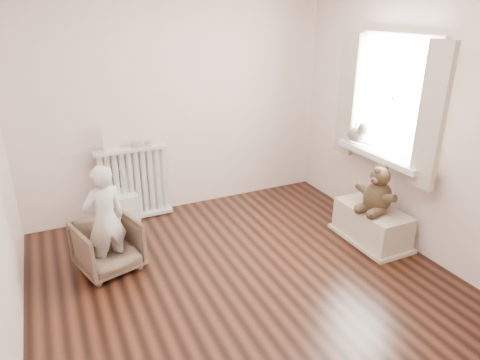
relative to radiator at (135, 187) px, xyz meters
name	(u,v)px	position (x,y,z in m)	size (l,w,h in m)	color
floor	(246,283)	(0.59, -1.68, -0.39)	(3.60, 3.60, 0.01)	black
back_wall	(178,101)	(0.59, 0.12, 0.91)	(3.60, 0.02, 2.60)	white
front_wall	(432,257)	(0.59, -3.48, 0.91)	(3.60, 0.02, 2.60)	white
right_wall	(419,119)	(2.39, -1.68, 0.91)	(0.02, 3.60, 2.60)	white
window	(394,98)	(2.35, -1.38, 1.06)	(0.03, 0.90, 1.10)	white
window_sill	(380,155)	(2.26, -1.38, 0.48)	(0.22, 1.10, 0.06)	silver
curtain_left	(432,118)	(2.24, -1.95, 1.00)	(0.06, 0.26, 1.30)	beige
curtain_right	(348,95)	(2.24, -0.81, 1.00)	(0.06, 0.26, 1.30)	beige
radiator	(135,187)	(0.00, 0.00, 0.00)	(0.81, 0.15, 0.85)	silver
paper_doll	(111,138)	(-0.20, 0.00, 0.60)	(0.16, 0.01, 0.27)	beige
tin_a	(136,144)	(0.06, 0.00, 0.50)	(0.11, 0.11, 0.06)	#A59E8C
tin_b	(148,144)	(0.20, 0.00, 0.49)	(0.09, 0.09, 0.05)	#A59E8C
toy_vanity	(119,200)	(-0.20, -0.03, -0.11)	(0.39, 0.28, 0.62)	silver
armchair	(108,246)	(-0.46, -0.93, -0.15)	(0.52, 0.54, 0.49)	brown
child	(105,220)	(-0.46, -0.98, 0.14)	(0.37, 0.25, 1.03)	beige
toy_bench	(372,223)	(2.11, -1.54, -0.19)	(0.41, 0.78, 0.37)	beige
teddy_bear	(379,183)	(2.09, -1.60, 0.28)	(0.39, 0.30, 0.48)	#322415
plush_cat	(357,134)	(2.25, -1.01, 0.61)	(0.18, 0.29, 0.25)	#6E655C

